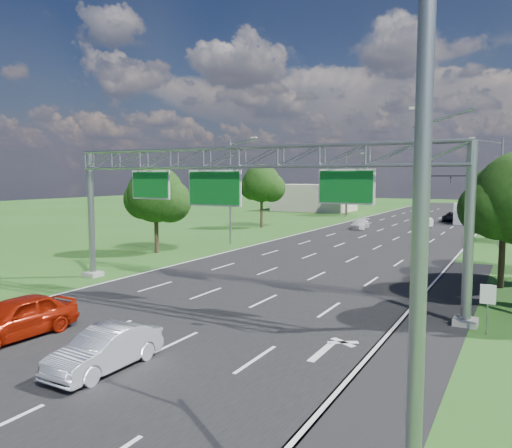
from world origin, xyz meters
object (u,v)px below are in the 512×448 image
Objects in this scene: red_coupe at (16,317)px; sign_gantry at (244,169)px; traffic_signal at (477,186)px; silver_sedan at (105,349)px; regulatory_sign at (488,299)px; box_truck at (466,213)px.

sign_gantry is at bearing 68.77° from red_coupe.
traffic_signal is at bearing 82.32° from sign_gantry.
traffic_signal is at bearing 84.94° from silver_sedan.
regulatory_sign is 0.27× the size of box_truck.
red_coupe is 63.63m from box_truck.
red_coupe is 0.64× the size of box_truck.
traffic_signal is 4.06m from box_truck.
red_coupe is (-16.60, -9.44, -0.66)m from regulatory_sign.
regulatory_sign is 54.37m from traffic_signal.
sign_gantry is at bearing 175.17° from regulatory_sign.
sign_gantry is 13.25m from regulatory_sign.
sign_gantry reaches higher than red_coupe.
regulatory_sign is 15.02m from silver_sedan.
sign_gantry is 4.73× the size of red_coupe.
sign_gantry is 11.19× the size of regulatory_sign.
regulatory_sign reaches higher than silver_sedan.
sign_gantry reaches higher than regulatory_sign.
traffic_signal is at bearing 95.20° from regulatory_sign.
traffic_signal reaches higher than box_truck.
regulatory_sign is at bearing 43.08° from silver_sedan.
box_truck reaches higher than red_coupe.
sign_gantry is 12.83m from silver_sedan.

